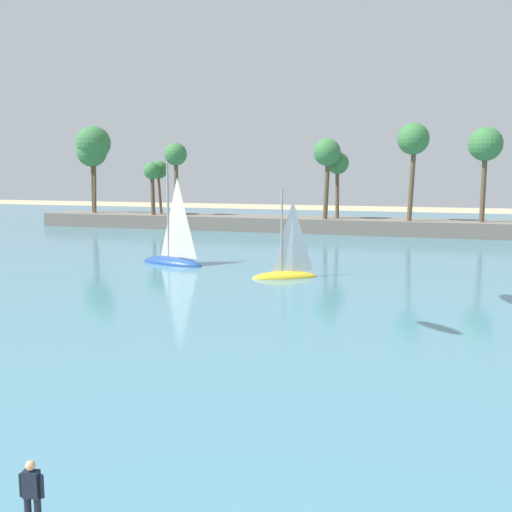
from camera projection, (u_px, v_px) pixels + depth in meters
The scene contains 5 objects.
sea at pixel (364, 245), 62.10m from camera, with size 220.00×103.62×0.06m, color teal.
palm_headland at pixel (342, 203), 73.91m from camera, with size 89.32×6.18×13.62m.
person_at_waterline at pixel (32, 495), 12.79m from camera, with size 0.54×0.26×1.67m.
sailboat_mid_bay at pixel (173, 254), 49.50m from camera, with size 6.29×3.44×8.74m.
sailboat_toward_headland at pixel (286, 269), 43.30m from camera, with size 4.83×3.54×6.87m.
Camera 1 is at (7.78, -1.02, 7.67)m, focal length 42.78 mm.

